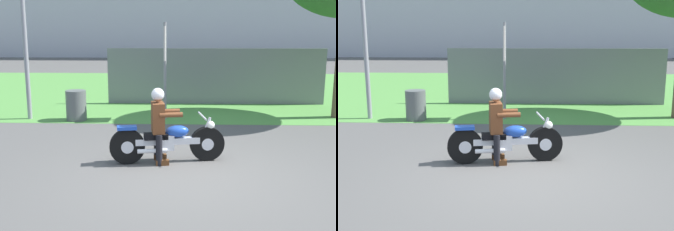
{
  "view_description": "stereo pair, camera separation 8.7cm",
  "coord_description": "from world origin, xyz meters",
  "views": [
    {
      "loc": [
        -0.07,
        -6.98,
        2.52
      ],
      "look_at": [
        -0.36,
        0.93,
        0.85
      ],
      "focal_mm": 45.91,
      "sensor_mm": 36.0,
      "label": 1
    },
    {
      "loc": [
        0.02,
        -6.97,
        2.52
      ],
      "look_at": [
        -0.36,
        0.93,
        0.85
      ],
      "focal_mm": 45.91,
      "sensor_mm": 36.0,
      "label": 2
    }
  ],
  "objects": [
    {
      "name": "grass_verge",
      "position": [
        0.0,
        9.87,
        0.0
      ],
      "size": [
        60.0,
        12.0,
        0.01
      ],
      "primitive_type": "cube",
      "color": "#549342",
      "rests_on": "ground"
    },
    {
      "name": "fence_segment",
      "position": [
        0.95,
        6.89,
        0.9
      ],
      "size": [
        7.0,
        0.06,
        1.8
      ],
      "primitive_type": "cube",
      "color": "slate",
      "rests_on": "ground"
    },
    {
      "name": "sign_banner",
      "position": [
        -0.58,
        4.51,
        1.72
      ],
      "size": [
        0.08,
        0.6,
        2.6
      ],
      "color": "gray",
      "rests_on": "ground"
    },
    {
      "name": "trash_can",
      "position": [
        -2.96,
        4.27,
        0.41
      ],
      "size": [
        0.54,
        0.54,
        0.81
      ],
      "primitive_type": "cylinder",
      "color": "#595E5B",
      "rests_on": "ground"
    },
    {
      "name": "rider_lead",
      "position": [
        -0.52,
        0.71,
        0.82
      ],
      "size": [
        0.6,
        0.52,
        1.41
      ],
      "rotation": [
        0.0,
        0.0,
        0.17
      ],
      "color": "black",
      "rests_on": "ground"
    },
    {
      "name": "ground",
      "position": [
        0.0,
        0.0,
        0.0
      ],
      "size": [
        120.0,
        120.0,
        0.0
      ],
      "primitive_type": "plane",
      "color": "#565451"
    },
    {
      "name": "motorcycle_lead",
      "position": [
        -0.36,
        0.73,
        0.4
      ],
      "size": [
        2.15,
        0.71,
        0.88
      ],
      "rotation": [
        0.0,
        0.0,
        0.17
      ],
      "color": "black",
      "rests_on": "ground"
    }
  ]
}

